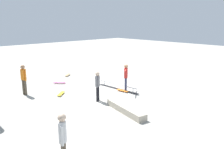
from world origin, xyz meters
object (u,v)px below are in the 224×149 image
(bystander_grey_shirt, at_px, (98,85))
(loose_skateboard_yellow, at_px, (61,94))
(grind_rail, at_px, (118,87))
(skate_ledge, at_px, (126,109))
(skateboard_main, at_px, (122,90))
(skater_main, at_px, (126,76))
(bystander_orange_shirt, at_px, (24,78))
(bystander_white_shirt, at_px, (63,138))
(loose_skateboard_natural, at_px, (68,75))
(loose_skateboard_pink, at_px, (59,83))

(bystander_grey_shirt, xyz_separation_m, loose_skateboard_yellow, (2.21, 0.86, -0.81))
(grind_rail, height_order, loose_skateboard_yellow, grind_rail)
(skate_ledge, height_order, skateboard_main, skate_ledge)
(skater_main, height_order, bystander_grey_shirt, skater_main)
(skate_ledge, distance_m, skater_main, 3.24)
(skateboard_main, bearing_deg, loose_skateboard_yellow, 49.97)
(grind_rail, xyz_separation_m, bystander_orange_shirt, (2.87, 4.58, 0.84))
(bystander_white_shirt, height_order, loose_skateboard_natural, bystander_white_shirt)
(loose_skateboard_yellow, bearing_deg, loose_skateboard_natural, -167.17)
(skate_ledge, relative_size, bystander_grey_shirt, 1.59)
(skateboard_main, distance_m, loose_skateboard_natural, 5.62)
(bystander_grey_shirt, bearing_deg, skateboard_main, 154.28)
(grind_rail, height_order, bystander_grey_shirt, bystander_grey_shirt)
(skateboard_main, distance_m, bystander_white_shirt, 7.43)
(bystander_white_shirt, bearing_deg, bystander_grey_shirt, -13.25)
(bystander_grey_shirt, bearing_deg, skater_main, 151.30)
(loose_skateboard_yellow, bearing_deg, bystander_grey_shirt, 71.55)
(loose_skateboard_natural, distance_m, loose_skateboard_yellow, 4.55)
(loose_skateboard_pink, bearing_deg, skateboard_main, -19.89)
(bystander_orange_shirt, bearing_deg, skateboard_main, -146.85)
(bystander_white_shirt, bearing_deg, bystander_orange_shirt, 21.68)
(loose_skateboard_natural, height_order, loose_skateboard_pink, same)
(skater_main, xyz_separation_m, bystander_orange_shirt, (3.53, 4.57, 0.02))
(skateboard_main, bearing_deg, loose_skateboard_natural, -4.01)
(skate_ledge, xyz_separation_m, loose_skateboard_natural, (7.85, -1.95, -0.07))
(grind_rail, height_order, skate_ledge, grind_rail)
(skate_ledge, height_order, loose_skateboard_natural, skate_ledge)
(grind_rail, height_order, bystander_white_shirt, bystander_white_shirt)
(skate_ledge, distance_m, bystander_white_shirt, 4.56)
(skate_ledge, distance_m, loose_skateboard_yellow, 4.31)
(skate_ledge, relative_size, skater_main, 1.52)
(bystander_white_shirt, bearing_deg, loose_skateboard_natural, 3.43)
(loose_skateboard_natural, bearing_deg, loose_skateboard_pink, 3.12)
(skater_main, bearing_deg, skate_ledge, 5.14)
(loose_skateboard_pink, bearing_deg, bystander_grey_shirt, -47.20)
(loose_skateboard_natural, bearing_deg, skater_main, 53.62)
(grind_rail, relative_size, loose_skateboard_yellow, 4.12)
(loose_skateboard_natural, bearing_deg, bystander_orange_shirt, -12.50)
(skateboard_main, relative_size, loose_skateboard_pink, 1.14)
(bystander_orange_shirt, relative_size, loose_skateboard_natural, 2.32)
(skateboard_main, bearing_deg, bystander_grey_shirt, 90.00)
(bystander_grey_shirt, xyz_separation_m, loose_skateboard_pink, (4.31, -0.28, -0.81))
(skate_ledge, distance_m, bystander_orange_shirt, 6.16)
(grind_rail, xyz_separation_m, loose_skateboard_pink, (3.55, 1.97, -0.06))
(loose_skateboard_yellow, bearing_deg, skateboard_main, 105.96)
(skateboard_main, height_order, loose_skateboard_yellow, same)
(skateboard_main, distance_m, bystander_orange_shirt, 5.65)
(bystander_grey_shirt, height_order, loose_skateboard_natural, bystander_grey_shirt)
(skater_main, xyz_separation_m, loose_skateboard_natural, (5.71, 0.34, -0.88))
(loose_skateboard_pink, bearing_deg, bystander_orange_shirt, -119.01)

